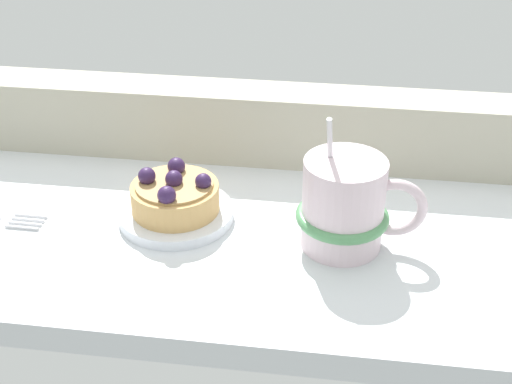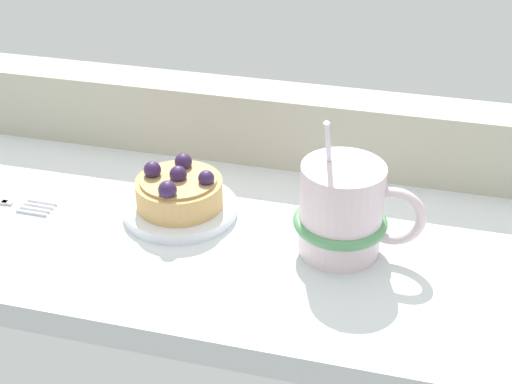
# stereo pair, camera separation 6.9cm
# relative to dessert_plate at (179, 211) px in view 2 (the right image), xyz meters

# --- Properties ---
(ground_plane) EXTENTS (0.86, 0.35, 0.03)m
(ground_plane) POSITION_rel_dessert_plate_xyz_m (0.06, 0.00, -0.02)
(ground_plane) COLOR silver
(window_rail_back) EXTENTS (0.84, 0.06, 0.08)m
(window_rail_back) POSITION_rel_dessert_plate_xyz_m (0.06, 0.15, 0.04)
(window_rail_back) COLOR #B2AD99
(window_rail_back) RESTS_ON ground_plane
(dessert_plate) EXTENTS (0.12, 0.12, 0.01)m
(dessert_plate) POSITION_rel_dessert_plate_xyz_m (0.00, 0.00, 0.00)
(dessert_plate) COLOR silver
(dessert_plate) RESTS_ON ground_plane
(raspberry_tart) EXTENTS (0.09, 0.09, 0.05)m
(raspberry_tart) POSITION_rel_dessert_plate_xyz_m (-0.00, -0.00, 0.02)
(raspberry_tart) COLOR tan
(raspberry_tart) RESTS_ON dessert_plate
(coffee_mug) EXTENTS (0.12, 0.09, 0.13)m
(coffee_mug) POSITION_rel_dessert_plate_xyz_m (0.17, -0.02, 0.04)
(coffee_mug) COLOR silver
(coffee_mug) RESTS_ON ground_plane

